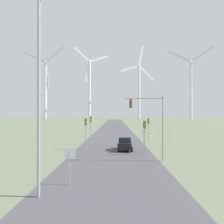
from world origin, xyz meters
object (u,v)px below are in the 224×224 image
traffic_light_post_mid_left (91,124)px  car_approaching (125,143)px  traffic_light_mast_overhead (151,116)px  stop_sign_near (70,159)px  wind_turbine_left (90,84)px  traffic_light_post_near_left (86,127)px  stop_sign_far (144,134)px  wind_turbine_right (191,84)px  traffic_light_post_near_right (145,130)px  streetlamp (39,67)px  wind_turbine_center (139,86)px  traffic_light_post_mid_right (148,125)px  wind_turbine_far_left (46,83)px

traffic_light_post_mid_left → car_approaching: (5.22, -5.47, -2.36)m
traffic_light_mast_overhead → car_approaching: 8.02m
stop_sign_near → traffic_light_mast_overhead: bearing=48.1°
car_approaching → wind_turbine_left: (-24.93, 170.88, 30.81)m
traffic_light_post_near_left → wind_turbine_left: wind_turbine_left is taller
stop_sign_far → traffic_light_post_near_left: size_ratio=0.59×
wind_turbine_right → stop_sign_near: bearing=-111.6°
traffic_light_post_near_right → wind_turbine_right: wind_turbine_right is taller
streetlamp → traffic_light_post_mid_left: 22.41m
stop_sign_near → traffic_light_post_near_right: traffic_light_post_near_right is taller
stop_sign_far → traffic_light_post_near_right: bearing=-96.9°
wind_turbine_left → wind_turbine_center: 45.98m
stop_sign_far → traffic_light_post_mid_left: bearing=178.9°
traffic_light_post_near_left → traffic_light_mast_overhead: (7.66, -6.47, 1.62)m
stop_sign_far → wind_turbine_center: wind_turbine_center is taller
traffic_light_post_mid_right → wind_turbine_left: size_ratio=0.06×
streetlamp → traffic_light_post_near_right: bearing=58.4°
stop_sign_far → wind_turbine_center: bearing=84.0°
traffic_light_post_near_right → wind_turbine_left: 178.72m
traffic_light_post_near_left → traffic_light_post_mid_left: bearing=89.5°
streetlamp → traffic_light_mast_overhead: 13.20m
traffic_light_post_near_left → traffic_light_post_near_right: 8.14m
traffic_light_mast_overhead → wind_turbine_center: size_ratio=0.10×
traffic_light_post_near_left → wind_turbine_far_left: 189.67m
wind_turbine_center → wind_turbine_right: (41.57, -18.90, -0.12)m
stop_sign_far → wind_turbine_far_left: bearing=112.4°
wind_turbine_center → traffic_light_post_mid_right: bearing=-95.7°
traffic_light_mast_overhead → streetlamp: bearing=-130.0°
stop_sign_far → traffic_light_post_mid_right: size_ratio=0.61×
traffic_light_post_mid_left → traffic_light_post_mid_right: size_ratio=1.10×
stop_sign_near → stop_sign_far: 21.04m
stop_sign_far → wind_turbine_right: 163.30m
traffic_light_mast_overhead → car_approaching: (-2.39, 6.63, -3.83)m
stop_sign_near → wind_turbine_far_left: bearing=108.3°
traffic_light_post_near_left → traffic_light_post_mid_left: size_ratio=0.95×
car_approaching → traffic_light_post_near_right: bearing=-57.4°
traffic_light_post_mid_left → wind_turbine_center: (26.15, 168.25, 26.85)m
traffic_light_post_mid_right → stop_sign_near: bearing=-111.6°
stop_sign_far → traffic_light_post_near_left: bearing=-147.3°
traffic_light_post_near_right → wind_turbine_left: (-27.12, 174.30, 28.74)m
traffic_light_mast_overhead → wind_turbine_right: bearing=69.6°
traffic_light_post_mid_left → stop_sign_near: bearing=-87.8°
wind_turbine_far_left → wind_turbine_right: wind_turbine_far_left is taller
stop_sign_far → wind_turbine_far_left: (-70.72, 171.17, 31.49)m
traffic_light_post_near_left → traffic_light_post_mid_right: bearing=40.7°
wind_turbine_far_left → wind_turbine_left: wind_turbine_far_left is taller
wind_turbine_right → traffic_light_post_mid_left: bearing=-114.4°
traffic_light_post_mid_left → traffic_light_post_mid_right: 9.99m
traffic_light_post_near_left → wind_turbine_center: 177.90m
wind_turbine_far_left → wind_turbine_left: bearing=-7.5°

